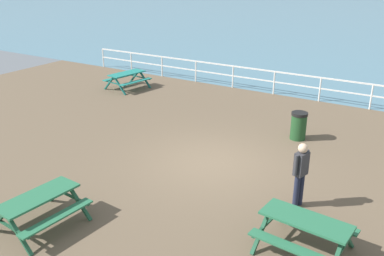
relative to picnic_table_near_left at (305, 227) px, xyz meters
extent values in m
cube|color=brown|center=(-3.67, 2.64, -0.68)|extent=(30.00, 24.00, 0.20)
cube|color=white|center=(-3.67, 10.39, 0.47)|extent=(23.00, 0.06, 0.06)
cube|color=white|center=(-3.67, 10.39, -0.01)|extent=(23.00, 0.05, 0.05)
cylinder|color=white|center=(-15.17, 10.39, -0.06)|extent=(0.07, 0.07, 1.05)
cylinder|color=white|center=(-13.08, 10.39, -0.06)|extent=(0.07, 0.07, 1.05)
cylinder|color=white|center=(-10.99, 10.39, -0.06)|extent=(0.07, 0.07, 1.05)
cylinder|color=white|center=(-8.90, 10.39, -0.06)|extent=(0.07, 0.07, 1.05)
cylinder|color=white|center=(-6.80, 10.39, -0.06)|extent=(0.07, 0.07, 1.05)
cylinder|color=white|center=(-4.71, 10.39, -0.06)|extent=(0.07, 0.07, 1.05)
cylinder|color=white|center=(-2.62, 10.39, -0.06)|extent=(0.07, 0.07, 1.05)
cylinder|color=white|center=(-0.53, 10.39, -0.06)|extent=(0.07, 0.07, 1.05)
cube|color=#286B47|center=(0.00, 0.00, 0.17)|extent=(1.86, 0.86, 0.05)
cube|color=#286B47|center=(0.06, 0.62, -0.13)|extent=(1.82, 0.42, 0.04)
cube|color=#286B47|center=(-0.06, -0.62, -0.13)|extent=(1.82, 0.42, 0.04)
cube|color=#1E5035|center=(0.81, 0.30, -0.21)|extent=(0.15, 0.80, 0.79)
cube|color=#1E5035|center=(0.78, -0.07, -0.16)|extent=(0.19, 1.50, 0.04)
cube|color=#1E5035|center=(-0.74, 0.44, -0.21)|extent=(0.15, 0.80, 0.79)
cube|color=#1E5035|center=(-0.81, -0.30, -0.21)|extent=(0.15, 0.80, 0.79)
cube|color=#1E5035|center=(-0.78, 0.07, -0.16)|extent=(0.19, 1.50, 0.04)
cube|color=#1E7A70|center=(-11.01, 7.57, 0.17)|extent=(0.98, 1.89, 0.05)
cube|color=#1E7A70|center=(-11.62, 7.67, -0.13)|extent=(0.55, 1.82, 0.04)
cube|color=#1E7A70|center=(-10.39, 7.47, -0.13)|extent=(0.55, 1.82, 0.04)
cube|color=#165B54|center=(-11.25, 8.40, -0.21)|extent=(0.79, 0.21, 0.79)
cube|color=#165B54|center=(-10.51, 8.28, -0.21)|extent=(0.79, 0.21, 0.79)
cube|color=#165B54|center=(-10.88, 8.34, -0.16)|extent=(1.49, 0.30, 0.04)
cube|color=#165B54|center=(-11.50, 6.86, -0.21)|extent=(0.79, 0.21, 0.79)
cube|color=#165B54|center=(-10.76, 6.74, -0.21)|extent=(0.79, 0.21, 0.79)
cube|color=#165B54|center=(-11.13, 6.80, -0.16)|extent=(1.49, 0.30, 0.04)
cube|color=#286B47|center=(-5.34, -2.23, 0.17)|extent=(0.84, 1.85, 0.05)
cube|color=#286B47|center=(-5.96, -2.18, -0.13)|extent=(0.40, 1.81, 0.04)
cube|color=#286B47|center=(-4.72, -2.28, -0.13)|extent=(0.40, 1.81, 0.04)
cube|color=#1E5035|center=(-5.65, -1.42, -0.21)|extent=(0.80, 0.14, 0.79)
cube|color=#1E5035|center=(-4.90, -1.48, -0.21)|extent=(0.80, 0.14, 0.79)
cube|color=#1E5035|center=(-5.28, -1.45, -0.16)|extent=(1.50, 0.18, 0.04)
cube|color=#1E5035|center=(-5.03, -3.04, -0.21)|extent=(0.80, 0.14, 0.79)
cube|color=#1E5035|center=(-5.40, -3.01, -0.16)|extent=(1.50, 0.18, 0.04)
cylinder|color=#1E2338|center=(-0.69, 1.56, -0.16)|extent=(0.14, 0.14, 0.85)
cylinder|color=#1E2338|center=(-0.64, 1.73, -0.16)|extent=(0.14, 0.14, 0.85)
cube|color=#333338|center=(-0.67, 1.65, 0.56)|extent=(0.31, 0.39, 0.58)
cylinder|color=#333338|center=(-0.73, 1.44, 0.58)|extent=(0.09, 0.09, 0.52)
cylinder|color=#333338|center=(-0.61, 1.86, 0.58)|extent=(0.09, 0.09, 0.52)
sphere|color=beige|center=(-0.67, 1.65, 0.96)|extent=(0.23, 0.23, 0.23)
cylinder|color=#1E4723|center=(-2.04, 5.78, -0.16)|extent=(0.52, 0.52, 0.85)
cylinder|color=black|center=(-2.04, 5.78, 0.32)|extent=(0.55, 0.55, 0.10)
camera|label=1|loc=(1.80, -7.28, 4.94)|focal=39.05mm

